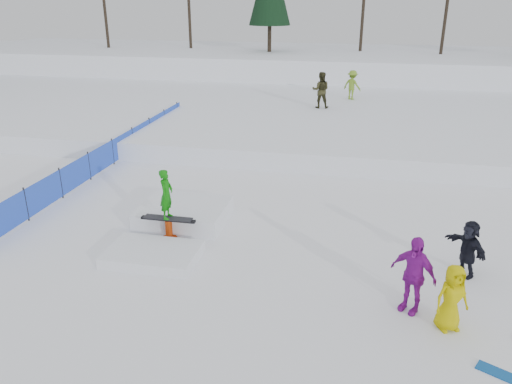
% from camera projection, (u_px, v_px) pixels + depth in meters
% --- Properties ---
extents(ground, '(120.00, 120.00, 0.00)m').
position_uv_depth(ground, '(223.00, 255.00, 13.46)').
color(ground, white).
extents(snow_berm, '(60.00, 14.00, 2.40)m').
position_uv_depth(snow_berm, '(321.00, 66.00, 40.33)').
color(snow_berm, white).
rests_on(snow_berm, ground).
extents(snow_midrise, '(50.00, 18.00, 0.80)m').
position_uv_depth(snow_midrise, '(299.00, 113.00, 27.88)').
color(snow_midrise, white).
rests_on(snow_midrise, ground).
extents(safety_fence, '(0.05, 16.00, 1.10)m').
position_uv_depth(safety_fence, '(113.00, 151.00, 20.51)').
color(safety_fence, blue).
rests_on(safety_fence, ground).
extents(walker_olive, '(0.98, 0.79, 1.93)m').
position_uv_depth(walker_olive, '(321.00, 90.00, 26.95)').
color(walker_olive, '#2B2A14').
rests_on(walker_olive, snow_midrise).
extents(walker_ygreen, '(1.26, 1.06, 1.69)m').
position_uv_depth(walker_ygreen, '(352.00, 85.00, 29.23)').
color(walker_ygreen, olive).
rests_on(walker_ygreen, snow_midrise).
extents(spectator_purple, '(1.13, 0.95, 1.81)m').
position_uv_depth(spectator_purple, '(413.00, 274.00, 10.79)').
color(spectator_purple, purple).
rests_on(spectator_purple, ground).
extents(spectator_yellow, '(0.85, 0.72, 1.48)m').
position_uv_depth(spectator_yellow, '(452.00, 298.00, 10.25)').
color(spectator_yellow, '#C0B100').
rests_on(spectator_yellow, ground).
extents(spectator_dark, '(1.06, 1.38, 1.46)m').
position_uv_depth(spectator_dark, '(468.00, 248.00, 12.27)').
color(spectator_dark, black).
rests_on(spectator_dark, ground).
extents(jib_rail_feature, '(2.60, 4.40, 2.11)m').
position_uv_depth(jib_rail_feature, '(176.00, 221.00, 14.74)').
color(jib_rail_feature, white).
rests_on(jib_rail_feature, ground).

